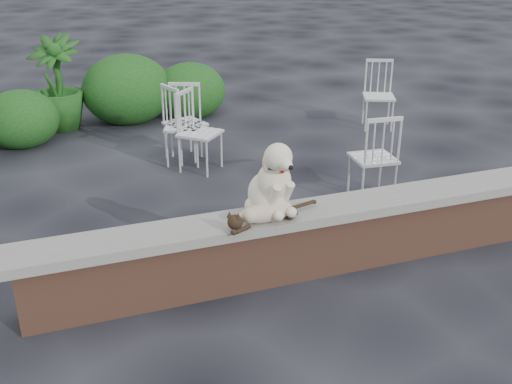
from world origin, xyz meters
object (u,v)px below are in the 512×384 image
object	(u,v)px
chair_d	(379,95)
chair_c	(373,156)
chair_e	(185,122)
chair_a	(200,132)
cat	(266,212)
potted_plant_b	(57,83)
chair_b	(183,125)
dog	(269,176)

from	to	relation	value
chair_d	chair_c	bearing A→B (deg)	-98.44
chair_c	chair_e	bearing A→B (deg)	-44.30
chair_d	chair_a	bearing A→B (deg)	-142.11
chair_a	chair_c	world-z (taller)	same
chair_c	chair_e	world-z (taller)	same
cat	chair_e	size ratio (longest dim) A/B	1.06
cat	chair_a	xyz separation A→B (m)	(0.19, 2.65, -0.20)
chair_a	cat	bearing A→B (deg)	-140.01
chair_e	potted_plant_b	xyz separation A→B (m)	(-1.37, 1.81, 0.18)
chair_b	potted_plant_b	bearing A→B (deg)	146.63
cat	chair_a	world-z (taller)	chair_a
cat	chair_c	bearing A→B (deg)	25.59
chair_d	potted_plant_b	size ratio (longest dim) A/B	0.72
chair_c	potted_plant_b	size ratio (longest dim) A/B	0.72
chair_b	chair_d	bearing A→B (deg)	30.40
chair_a	chair_c	size ratio (longest dim) A/B	1.00
cat	chair_a	distance (m)	2.67
chair_c	cat	bearing A→B (deg)	42.33
dog	cat	xyz separation A→B (m)	(-0.08, -0.15, -0.23)
cat	chair_e	bearing A→B (deg)	76.53
chair_c	chair_b	bearing A→B (deg)	-41.73
chair_e	potted_plant_b	world-z (taller)	potted_plant_b
chair_a	chair_d	bearing A→B (deg)	-31.10
dog	chair_c	bearing A→B (deg)	23.44
chair_d	chair_b	xyz separation A→B (m)	(-2.91, -0.42, 0.00)
cat	chair_b	world-z (taller)	chair_b
dog	chair_b	xyz separation A→B (m)	(-0.01, 2.82, -0.42)
chair_a	chair_e	size ratio (longest dim) A/B	1.00
chair_e	chair_d	bearing A→B (deg)	-102.02
cat	chair_c	distance (m)	2.09
chair_a	chair_d	size ratio (longest dim) A/B	1.00
chair_d	chair_e	distance (m)	2.88
chair_c	dog	bearing A→B (deg)	40.19
potted_plant_b	chair_b	bearing A→B (deg)	-55.54
cat	chair_a	size ratio (longest dim) A/B	1.06
cat	potted_plant_b	xyz separation A→B (m)	(-1.25, 4.89, -0.01)
chair_c	potted_plant_b	distance (m)	4.67
dog	potted_plant_b	distance (m)	4.93
chair_c	potted_plant_b	bearing A→B (deg)	-45.88
dog	chair_a	xyz separation A→B (m)	(0.11, 2.50, -0.42)
chair_e	chair_c	bearing A→B (deg)	-158.06
cat	potted_plant_b	size ratio (longest dim) A/B	0.77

